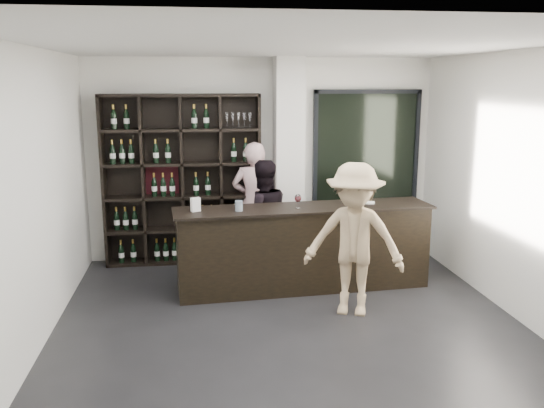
{
  "coord_description": "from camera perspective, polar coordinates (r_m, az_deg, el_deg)",
  "views": [
    {
      "loc": [
        -0.95,
        -5.54,
        2.57
      ],
      "look_at": [
        -0.07,
        1.1,
        1.13
      ],
      "focal_mm": 38.0,
      "sensor_mm": 36.0,
      "label": 1
    }
  ],
  "objects": [
    {
      "name": "taster_pink",
      "position": [
        8.16,
        -1.76,
        0.09
      ],
      "size": [
        0.71,
        0.54,
        1.75
      ],
      "primitive_type": "imported",
      "rotation": [
        0.0,
        0.0,
        2.94
      ],
      "color": "#CCA2A5",
      "rests_on": "floor"
    },
    {
      "name": "taster_black",
      "position": [
        7.65,
        -0.97,
        -1.42
      ],
      "size": [
        0.85,
        0.71,
        1.56
      ],
      "primitive_type": "imported",
      "rotation": [
        0.0,
        0.0,
        3.31
      ],
      "color": "black",
      "rests_on": "floor"
    },
    {
      "name": "customer",
      "position": [
        6.41,
        8.12,
        -3.52
      ],
      "size": [
        1.27,
        1.01,
        1.71
      ],
      "primitive_type": "imported",
      "rotation": [
        0.0,
        0.0,
        -0.39
      ],
      "color": "tan",
      "rests_on": "floor"
    },
    {
      "name": "structural_column",
      "position": [
        8.19,
        1.65,
        4.24
      ],
      "size": [
        0.4,
        0.4,
        2.9
      ],
      "primitive_type": "cube",
      "color": "silver",
      "rests_on": "floor"
    },
    {
      "name": "wine_shelf",
      "position": [
        8.22,
        -8.85,
        2.36
      ],
      "size": [
        2.2,
        0.35,
        2.4
      ],
      "primitive_type": null,
      "color": "black",
      "rests_on": "floor"
    },
    {
      "name": "napkin_stack",
      "position": [
        7.38,
        9.7,
        0.13
      ],
      "size": [
        0.14,
        0.14,
        0.02
      ],
      "primitive_type": "cube",
      "rotation": [
        0.0,
        0.0,
        -0.29
      ],
      "color": "white",
      "rests_on": "tasting_counter"
    },
    {
      "name": "tasting_counter",
      "position": [
        7.21,
        3.15,
        -4.36
      ],
      "size": [
        3.2,
        0.67,
        1.05
      ],
      "rotation": [
        0.0,
        0.0,
        0.07
      ],
      "color": "black",
      "rests_on": "floor"
    },
    {
      "name": "card_stand",
      "position": [
        6.87,
        -7.58,
        -0.06
      ],
      "size": [
        0.12,
        0.1,
        0.17
      ],
      "primitive_type": "cube",
      "rotation": [
        0.0,
        0.0,
        0.43
      ],
      "color": "white",
      "rests_on": "tasting_counter"
    },
    {
      "name": "wine_glass",
      "position": [
        6.97,
        2.59,
        0.35
      ],
      "size": [
        0.1,
        0.1,
        0.2
      ],
      "primitive_type": null,
      "rotation": [
        0.0,
        0.0,
        0.22
      ],
      "color": "white",
      "rests_on": "tasting_counter"
    },
    {
      "name": "floor",
      "position": [
        6.18,
        2.03,
        -12.51
      ],
      "size": [
        5.0,
        5.5,
        0.01
      ],
      "primitive_type": "cube",
      "color": "black",
      "rests_on": "ground"
    },
    {
      "name": "glass_panel",
      "position": [
        8.68,
        9.28,
        4.19
      ],
      "size": [
        1.6,
        0.08,
        2.1
      ],
      "color": "black",
      "rests_on": "floor"
    },
    {
      "name": "spit_cup",
      "position": [
        6.85,
        -3.3,
        -0.18
      ],
      "size": [
        0.12,
        0.12,
        0.12
      ],
      "primitive_type": "cylinder",
      "rotation": [
        0.0,
        0.0,
        -0.28
      ],
      "color": "silver",
      "rests_on": "tasting_counter"
    }
  ]
}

